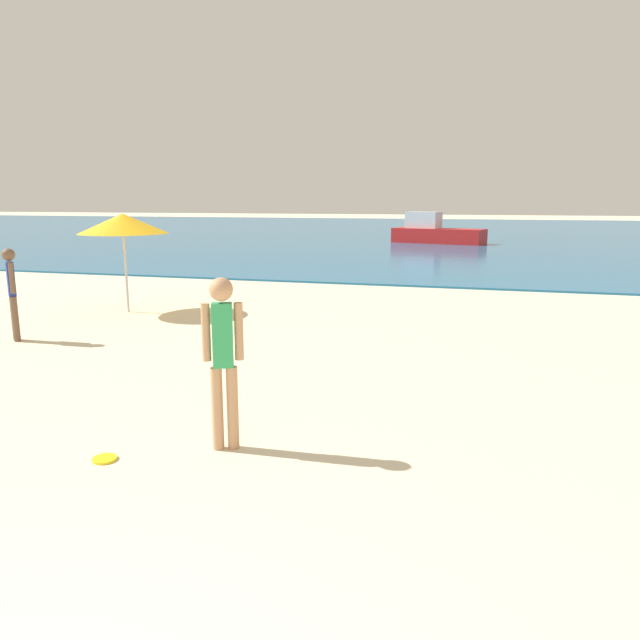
# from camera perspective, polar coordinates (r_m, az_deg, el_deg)

# --- Properties ---
(water) EXTENTS (160.00, 60.00, 0.06)m
(water) POSITION_cam_1_polar(r_m,az_deg,el_deg) (46.89, 13.43, 8.26)
(water) COLOR #1E6B9E
(water) RESTS_ON ground
(person_standing) EXTENTS (0.37, 0.23, 1.73)m
(person_standing) POSITION_cam_1_polar(r_m,az_deg,el_deg) (5.83, -9.32, -3.21)
(person_standing) COLOR tan
(person_standing) RESTS_ON ground
(frisbee) EXTENTS (0.23, 0.23, 0.03)m
(frisbee) POSITION_cam_1_polar(r_m,az_deg,el_deg) (6.18, -20.06, -12.47)
(frisbee) COLOR yellow
(frisbee) RESTS_ON ground
(person_distant) EXTENTS (0.30, 0.27, 1.63)m
(person_distant) POSITION_cam_1_polar(r_m,az_deg,el_deg) (11.62, -27.57, 2.68)
(person_distant) COLOR brown
(person_distant) RESTS_ON ground
(boat_far) EXTENTS (5.32, 2.95, 1.72)m
(boat_far) POSITION_cam_1_polar(r_m,az_deg,el_deg) (34.13, 11.03, 8.31)
(boat_far) COLOR red
(boat_far) RESTS_ON water
(beach_umbrella) EXTENTS (1.91, 1.91, 2.16)m
(beach_umbrella) POSITION_cam_1_polar(r_m,az_deg,el_deg) (13.61, -18.48, 8.80)
(beach_umbrella) COLOR #B7B7BC
(beach_umbrella) RESTS_ON ground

